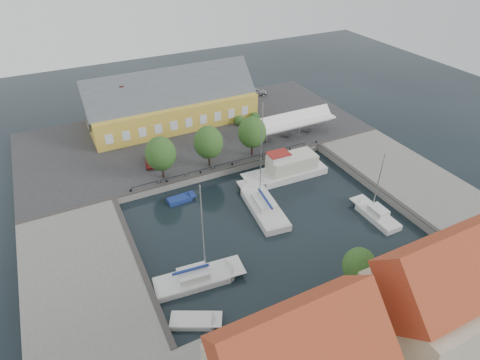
% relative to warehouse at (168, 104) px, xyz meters
% --- Properties ---
extents(ground, '(140.00, 140.00, 0.00)m').
position_rel_warehouse_xyz_m(ground, '(2.60, -28.36, -4.43)').
color(ground, black).
rests_on(ground, ground).
extents(north_quay, '(56.00, 26.00, 1.00)m').
position_rel_warehouse_xyz_m(north_quay, '(2.60, -5.36, -3.93)').
color(north_quay, '#2D2D30').
rests_on(north_quay, ground).
extents(west_quay, '(12.00, 24.00, 1.00)m').
position_rel_warehouse_xyz_m(west_quay, '(-19.40, -30.36, -3.93)').
color(west_quay, slate).
rests_on(west_quay, ground).
extents(east_quay, '(12.00, 24.00, 1.00)m').
position_rel_warehouse_xyz_m(east_quay, '(24.60, -30.36, -3.93)').
color(east_quay, slate).
rests_on(east_quay, ground).
extents(south_bank, '(56.00, 14.00, 1.00)m').
position_rel_warehouse_xyz_m(south_bank, '(2.60, -49.36, -3.93)').
color(south_bank, slate).
rests_on(south_bank, ground).
extents(quay_edge_fittings, '(56.00, 24.72, 0.40)m').
position_rel_warehouse_xyz_m(quay_edge_fittings, '(2.62, -23.61, -3.37)').
color(quay_edge_fittings, '#383533').
rests_on(quay_edge_fittings, north_quay).
extents(warehouse, '(28.56, 14.00, 9.55)m').
position_rel_warehouse_xyz_m(warehouse, '(0.00, 0.00, 0.00)').
color(warehouse, gold).
rests_on(warehouse, north_quay).
extents(tent_canopy, '(14.00, 4.00, 2.83)m').
position_rel_warehouse_xyz_m(tent_canopy, '(16.60, -13.86, -0.74)').
color(tent_canopy, white).
rests_on(tent_canopy, north_quay).
extents(quay_trees, '(18.20, 4.20, 6.30)m').
position_rel_warehouse_xyz_m(quay_trees, '(0.60, -16.36, 0.45)').
color(quay_trees, black).
rests_on(quay_trees, north_quay).
extents(car_silver, '(4.89, 2.80, 1.57)m').
position_rel_warehouse_xyz_m(car_silver, '(19.30, 4.23, -2.64)').
color(car_silver, '#9B9DA2').
rests_on(car_silver, north_quay).
extents(car_red, '(2.74, 4.90, 1.53)m').
position_rel_warehouse_xyz_m(car_red, '(-6.79, -11.77, -2.66)').
color(car_red, '#531413').
rests_on(car_red, north_quay).
extents(center_sailboat, '(4.58, 11.42, 14.94)m').
position_rel_warehouse_xyz_m(center_sailboat, '(3.24, -27.68, -4.07)').
color(center_sailboat, silver).
rests_on(center_sailboat, ground).
extents(trawler, '(12.79, 4.16, 5.00)m').
position_rel_warehouse_xyz_m(trawler, '(10.25, -22.49, -3.41)').
color(trawler, silver).
rests_on(trawler, ground).
extents(east_boat_c, '(2.35, 7.36, 9.53)m').
position_rel_warehouse_xyz_m(east_boat_c, '(15.12, -35.50, -4.17)').
color(east_boat_c, silver).
rests_on(east_boat_c, ground).
extents(west_boat_d, '(9.81, 3.82, 12.64)m').
position_rel_warehouse_xyz_m(west_boat_d, '(-8.86, -35.27, -4.16)').
color(west_boat_d, silver).
rests_on(west_boat_d, ground).
extents(launch_sw, '(5.19, 3.86, 0.98)m').
position_rel_warehouse_xyz_m(launch_sw, '(-10.91, -39.91, -4.34)').
color(launch_sw, silver).
rests_on(launch_sw, ground).
extents(launch_nw, '(3.87, 1.64, 0.88)m').
position_rel_warehouse_xyz_m(launch_nw, '(-5.62, -21.19, -4.34)').
color(launch_nw, navy).
rests_on(launch_nw, ground).
extents(townhouses, '(36.30, 8.50, 12.00)m').
position_rel_warehouse_xyz_m(townhouses, '(4.52, -51.60, 1.40)').
color(townhouses, beige).
rests_on(townhouses, south_bank).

